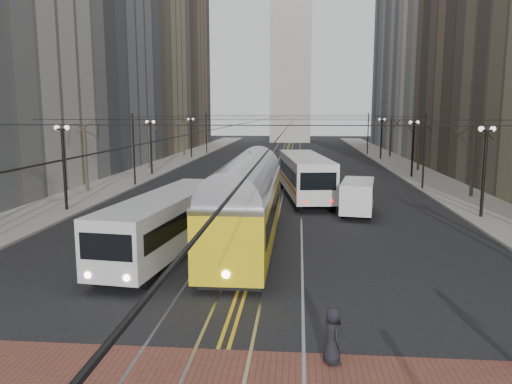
% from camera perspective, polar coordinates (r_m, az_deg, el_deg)
% --- Properties ---
extents(ground, '(260.00, 260.00, 0.00)m').
position_cam_1_polar(ground, '(15.88, -3.22, -15.94)').
color(ground, black).
rests_on(ground, ground).
extents(sidewalk_left, '(5.00, 140.00, 0.15)m').
position_cam_1_polar(sidewalk_left, '(62.01, -11.11, 2.79)').
color(sidewalk_left, gray).
rests_on(sidewalk_left, ground).
extents(sidewalk_right, '(5.00, 140.00, 0.15)m').
position_cam_1_polar(sidewalk_right, '(60.99, 17.14, 2.45)').
color(sidewalk_right, gray).
rests_on(sidewalk_right, ground).
extents(streetcar_rails, '(4.80, 130.00, 0.02)m').
position_cam_1_polar(streetcar_rails, '(59.65, 2.90, 2.63)').
color(streetcar_rails, gray).
rests_on(streetcar_rails, ground).
extents(centre_lines, '(0.42, 130.00, 0.01)m').
position_cam_1_polar(centre_lines, '(59.65, 2.90, 2.64)').
color(centre_lines, gold).
rests_on(centre_lines, ground).
extents(building_left_mid, '(16.00, 20.00, 34.00)m').
position_cam_1_polar(building_left_mid, '(67.04, -20.41, 17.38)').
color(building_left_mid, slate).
rests_on(building_left_mid, ground).
extents(building_left_far, '(16.00, 20.00, 40.00)m').
position_cam_1_polar(building_left_far, '(104.81, -10.81, 16.24)').
color(building_left_far, brown).
rests_on(building_left_far, ground).
extents(building_right_mid, '(16.00, 20.00, 34.00)m').
position_cam_1_polar(building_right_mid, '(65.44, 27.13, 17.19)').
color(building_right_mid, brown).
rests_on(building_right_mid, ground).
extents(building_right_far, '(16.00, 20.00, 40.00)m').
position_cam_1_polar(building_right_far, '(103.78, 18.67, 16.00)').
color(building_right_far, slate).
rests_on(building_right_far, ground).
extents(lamp_posts, '(27.60, 57.20, 5.60)m').
position_cam_1_polar(lamp_posts, '(43.21, 2.15, 3.90)').
color(lamp_posts, black).
rests_on(lamp_posts, ground).
extents(street_trees, '(31.68, 53.28, 5.60)m').
position_cam_1_polar(street_trees, '(49.68, 2.51, 4.58)').
color(street_trees, '#382D23').
rests_on(street_trees, ground).
extents(trolley_wires, '(25.96, 120.00, 6.60)m').
position_cam_1_polar(trolley_wires, '(49.20, 2.50, 5.67)').
color(trolley_wires, black).
rests_on(trolley_wires, ground).
extents(transit_bus, '(3.77, 11.75, 2.89)m').
position_cam_1_polar(transit_bus, '(23.99, -10.18, -3.74)').
color(transit_bus, '#BEBEBE').
rests_on(transit_bus, ground).
extents(streetcar, '(2.78, 14.92, 3.52)m').
position_cam_1_polar(streetcar, '(25.33, -1.03, -2.19)').
color(streetcar, yellow).
rests_on(streetcar, ground).
extents(rear_bus, '(4.40, 13.12, 3.36)m').
position_cam_1_polar(rear_bus, '(39.28, 5.59, 1.69)').
color(rear_bus, silver).
rests_on(rear_bus, ground).
extents(cargo_van, '(2.77, 5.37, 2.27)m').
position_cam_1_polar(cargo_van, '(33.51, 11.51, -0.67)').
color(cargo_van, white).
rests_on(cargo_van, ground).
extents(sedan_grey, '(2.54, 4.79, 1.55)m').
position_cam_1_polar(sedan_grey, '(41.14, 9.09, 0.69)').
color(sedan_grey, '#393A40').
rests_on(sedan_grey, ground).
extents(pedestrian_a, '(0.73, 0.89, 1.57)m').
position_cam_1_polar(pedestrian_a, '(14.08, 8.72, -15.89)').
color(pedestrian_a, black).
rests_on(pedestrian_a, crosswalk_band).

